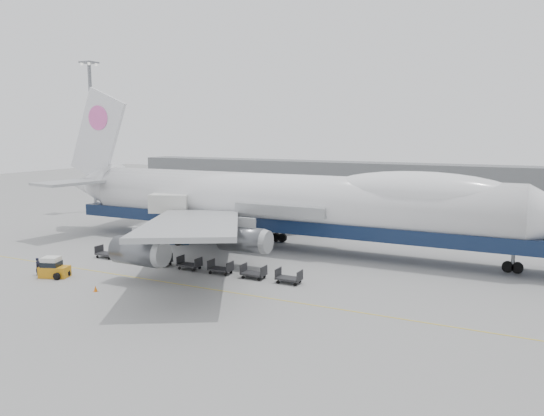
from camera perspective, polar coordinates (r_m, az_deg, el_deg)
The scene contains 16 objects.
ground at distance 53.39m, azimuth -4.22°, elevation -6.84°, with size 260.00×260.00×0.00m, color gray.
apron_line at distance 48.53m, azimuth -7.87°, elevation -8.44°, with size 60.00×0.15×0.01m, color gold.
hangar at distance 120.38m, azimuth 8.78°, elevation 3.24°, with size 110.00×8.00×7.00m, color slate.
floodlight_mast at distance 96.64m, azimuth -18.78°, elevation 8.07°, with size 2.40×2.40×25.43m.
airliner at distance 62.44m, azimuth 1.86°, elevation 0.66°, with size 67.00×55.30×19.98m.
catering_truck at distance 67.34m, azimuth -10.89°, elevation -0.79°, with size 5.70×4.78×6.13m.
baggage_tug at distance 55.28m, azimuth -22.47°, elevation -6.00°, with size 3.01×2.26×1.96m.
ground_worker at distance 56.59m, azimuth -23.86°, elevation -5.77°, with size 0.62×0.41×1.71m, color black.
traffic_cone at distance 49.31m, azimuth -18.45°, elevation -8.24°, with size 0.35×0.35×0.52m.
dolly_0 at distance 61.52m, azimuth -17.36°, elevation -4.65°, with size 2.30×1.35×1.30m.
dolly_1 at distance 59.07m, azimuth -14.76°, elevation -5.08°, with size 2.30×1.35×1.30m.
dolly_2 at distance 56.75m, azimuth -11.93°, elevation -5.53°, with size 2.30×1.35×1.30m.
dolly_3 at distance 54.59m, azimuth -8.87°, elevation -6.00°, with size 2.30×1.35×1.30m.
dolly_4 at distance 52.59m, azimuth -5.56°, elevation -6.49°, with size 2.30×1.35×1.30m.
dolly_5 at distance 50.79m, azimuth -1.99°, elevation -6.99°, with size 2.30×1.35×1.30m.
dolly_6 at distance 49.19m, azimuth 1.83°, elevation -7.50°, with size 2.30×1.35×1.30m.
Camera 1 is at (26.40, -44.27, 13.93)m, focal length 35.00 mm.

